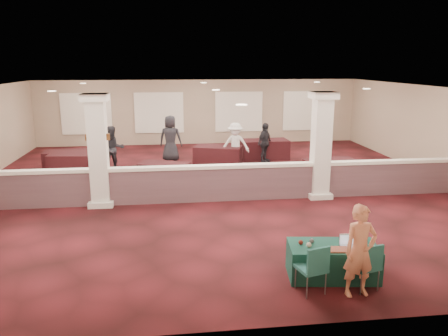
{
  "coord_description": "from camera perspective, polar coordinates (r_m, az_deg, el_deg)",
  "views": [
    {
      "loc": [
        -1.46,
        -13.9,
        4.03
      ],
      "look_at": [
        0.01,
        -2.0,
        1.12
      ],
      "focal_mm": 35.0,
      "sensor_mm": 36.0,
      "label": 1
    }
  ],
  "objects": [
    {
      "name": "ground",
      "position": [
        14.55,
        -1.01,
        -2.45
      ],
      "size": [
        16.0,
        16.0,
        0.0
      ],
      "primitive_type": "plane",
      "color": "#4B1217",
      "rests_on": "ground"
    },
    {
      "name": "wall_back",
      "position": [
        22.09,
        -3.24,
        7.3
      ],
      "size": [
        16.0,
        0.04,
        3.2
      ],
      "primitive_type": "cube",
      "color": "gray",
      "rests_on": "ground"
    },
    {
      "name": "wall_front",
      "position": [
        6.55,
        6.44,
        -8.26
      ],
      "size": [
        16.0,
        0.04,
        3.2
      ],
      "primitive_type": "cube",
      "color": "gray",
      "rests_on": "ground"
    },
    {
      "name": "wall_right",
      "position": [
        16.99,
        26.95,
        3.93
      ],
      "size": [
        0.04,
        16.0,
        3.2
      ],
      "primitive_type": "cube",
      "color": "gray",
      "rests_on": "ground"
    },
    {
      "name": "ceiling",
      "position": [
        14.0,
        -1.06,
        10.23
      ],
      "size": [
        16.0,
        16.0,
        0.02
      ],
      "primitive_type": "cube",
      "color": "white",
      "rests_on": "wall_back"
    },
    {
      "name": "partition_wall",
      "position": [
        12.96,
        -0.31,
        -1.87
      ],
      "size": [
        15.6,
        0.28,
        1.1
      ],
      "color": "brown",
      "rests_on": "ground"
    },
    {
      "name": "column_left",
      "position": [
        12.8,
        -16.1,
        2.31
      ],
      "size": [
        0.72,
        0.72,
        3.2
      ],
      "color": "white",
      "rests_on": "ground"
    },
    {
      "name": "column_right",
      "position": [
        13.4,
        12.55,
        3.01
      ],
      "size": [
        0.72,
        0.72,
        3.2
      ],
      "color": "white",
      "rests_on": "ground"
    },
    {
      "name": "sconce_left",
      "position": [
        12.78,
        -17.45,
        3.86
      ],
      "size": [
        0.12,
        0.12,
        0.18
      ],
      "color": "brown",
      "rests_on": "column_left"
    },
    {
      "name": "sconce_right",
      "position": [
        12.69,
        -14.95,
        3.96
      ],
      "size": [
        0.12,
        0.12,
        0.18
      ],
      "color": "brown",
      "rests_on": "column_left"
    },
    {
      "name": "near_table",
      "position": [
        8.81,
        13.98,
        -11.7
      ],
      "size": [
        1.77,
        1.05,
        0.64
      ],
      "primitive_type": "cube",
      "rotation": [
        0.0,
        0.0,
        -0.13
      ],
      "color": "#0F3A32",
      "rests_on": "ground"
    },
    {
      "name": "conf_chair_main",
      "position": [
        8.4,
        18.22,
        -11.69
      ],
      "size": [
        0.55,
        0.55,
        0.91
      ],
      "rotation": [
        0.0,
        0.0,
        0.24
      ],
      "color": "#205F5E",
      "rests_on": "ground"
    },
    {
      "name": "conf_chair_side",
      "position": [
        8.04,
        11.67,
        -12.35
      ],
      "size": [
        0.57,
        0.57,
        0.93
      ],
      "rotation": [
        0.0,
        0.0,
        0.26
      ],
      "color": "#205F5E",
      "rests_on": "ground"
    },
    {
      "name": "woman",
      "position": [
        8.09,
        17.33,
        -10.29
      ],
      "size": [
        0.64,
        0.46,
        1.67
      ],
      "primitive_type": "imported",
      "rotation": [
        0.0,
        0.0,
        0.1
      ],
      "color": "#E78164",
      "rests_on": "ground"
    },
    {
      "name": "far_table_front_left",
      "position": [
        17.18,
        -18.97,
        0.56
      ],
      "size": [
        1.89,
        1.08,
        0.73
      ],
      "primitive_type": "cube",
      "rotation": [
        0.0,
        0.0,
        -0.1
      ],
      "color": "black",
      "rests_on": "ground"
    },
    {
      "name": "far_table_front_center",
      "position": [
        15.18,
        -7.8,
        -0.58
      ],
      "size": [
        1.85,
        1.38,
        0.67
      ],
      "primitive_type": "cube",
      "rotation": [
        0.0,
        0.0,
        -0.37
      ],
      "color": "black",
      "rests_on": "ground"
    },
    {
      "name": "far_table_front_right",
      "position": [
        15.67,
        13.8,
        -0.28
      ],
      "size": [
        1.95,
        1.2,
        0.74
      ],
      "primitive_type": "cube",
      "rotation": [
        0.0,
        0.0,
        0.17
      ],
      "color": "black",
      "rests_on": "ground"
    },
    {
      "name": "far_table_back_left",
      "position": [
        17.94,
        -19.7,
        1.01
      ],
      "size": [
        1.8,
        0.97,
        0.72
      ],
      "primitive_type": "cube",
      "rotation": [
        0.0,
        0.0,
        0.05
      ],
      "color": "black",
      "rests_on": "ground"
    },
    {
      "name": "far_table_back_center",
      "position": [
        17.59,
        -0.81,
        1.64
      ],
      "size": [
        2.05,
        1.43,
        0.76
      ],
      "primitive_type": "cube",
      "rotation": [
        0.0,
        0.0,
        -0.3
      ],
      "color": "black",
      "rests_on": "ground"
    },
    {
      "name": "far_table_back_right",
      "position": [
        18.78,
        5.27,
        2.46
      ],
      "size": [
        2.05,
        1.09,
        0.82
      ],
      "primitive_type": "cube",
      "rotation": [
        0.0,
        0.0,
        0.04
      ],
      "color": "black",
      "rests_on": "ground"
    },
    {
      "name": "attendee_a",
      "position": [
        16.89,
        -14.26,
        2.41
      ],
      "size": [
        0.94,
        0.74,
        1.73
      ],
      "primitive_type": "imported",
      "rotation": [
        0.0,
        0.0,
        0.38
      ],
      "color": "black",
      "rests_on": "ground"
    },
    {
      "name": "attendee_b",
      "position": [
        17.39,
        1.49,
        3.11
      ],
      "size": [
        1.19,
        0.76,
        1.72
      ],
      "primitive_type": "imported",
      "rotation": [
        0.0,
        0.0,
        -0.25
      ],
      "color": "silver",
      "rests_on": "ground"
    },
    {
      "name": "attendee_c",
      "position": [
        18.02,
        5.33,
        3.3
      ],
      "size": [
        0.99,
        1.01,
        1.63
      ],
      "primitive_type": "imported",
      "rotation": [
        0.0,
        0.0,
        0.82
      ],
      "color": "black",
      "rests_on": "ground"
    },
    {
      "name": "attendee_d",
      "position": [
        18.28,
        -7.0,
        3.85
      ],
      "size": [
        1.03,
        0.7,
        1.92
      ],
      "primitive_type": "imported",
      "rotation": [
        0.0,
        0.0,
        2.93
      ],
      "color": "black",
      "rests_on": "ground"
    },
    {
      "name": "laptop_base",
      "position": [
        8.71,
        15.9,
        -9.77
      ],
      "size": [
        0.31,
        0.24,
        0.02
      ],
      "primitive_type": "cube",
      "rotation": [
        0.0,
        0.0,
        -0.13
      ],
      "color": "#B8B8BC",
      "rests_on": "near_table"
    },
    {
      "name": "laptop_screen",
      "position": [
        8.76,
        15.77,
        -8.88
      ],
      "size": [
        0.29,
        0.05,
        0.19
      ],
      "primitive_type": "cube",
      "rotation": [
        0.0,
        0.0,
        -0.13
      ],
      "color": "#B8B8BC",
      "rests_on": "near_table"
    },
    {
      "name": "screen_glow",
      "position": [
        8.76,
        15.77,
        -8.97
      ],
      "size": [
        0.26,
        0.04,
        0.17
      ],
      "primitive_type": "cube",
      "rotation": [
        0.0,
        0.0,
        -0.13
      ],
      "color": "silver",
      "rests_on": "near_table"
    },
    {
      "name": "knitting",
      "position": [
        8.49,
        14.75,
        -10.26
      ],
      "size": [
        0.38,
        0.31,
        0.03
      ],
      "primitive_type": "cube",
      "rotation": [
        0.0,
        0.0,
        -0.13
      ],
      "color": "#C3461F",
      "rests_on": "near_table"
    },
    {
      "name": "yarn_cream",
      "position": [
        8.48,
        11.03,
        -9.82
      ],
      "size": [
        0.1,
        0.1,
        0.1
      ],
      "primitive_type": "sphere",
      "color": "beige",
      "rests_on": "near_table"
    },
    {
      "name": "yarn_red",
      "position": [
        8.58,
        9.99,
        -9.52
      ],
      "size": [
        0.09,
        0.09,
        0.09
      ],
      "primitive_type": "sphere",
      "color": "maroon",
      "rests_on": "near_table"
    },
    {
      "name": "yarn_grey",
      "position": [
        8.68,
        11.38,
        -9.31
      ],
      "size": [
        0.09,
        0.09,
        0.09
      ],
      "primitive_type": "sphere",
      "color": "#4B4B50",
      "rests_on": "near_table"
    },
    {
      "name": "scissors",
      "position": [
        8.62,
        18.26,
        -10.21
      ],
      "size": [
        0.11,
        0.04,
        0.01
      ],
      "primitive_type": "cube",
      "rotation": [
        0.0,
        0.0,
        -0.13
      ],
      "color": "red",
      "rests_on": "near_table"
    }
  ]
}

